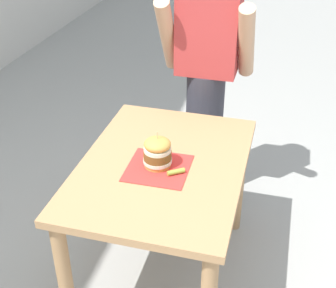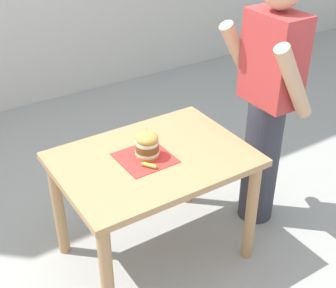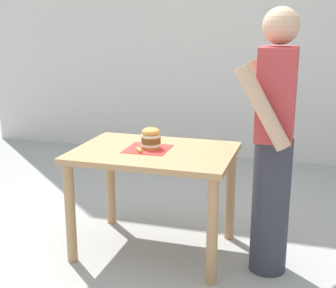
{
  "view_description": "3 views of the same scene",
  "coord_description": "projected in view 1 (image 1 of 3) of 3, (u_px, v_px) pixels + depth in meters",
  "views": [
    {
      "loc": [
        0.52,
        -1.82,
        2.03
      ],
      "look_at": [
        0.0,
        0.1,
        0.8
      ],
      "focal_mm": 50.0,
      "sensor_mm": 36.0,
      "label": 1
    },
    {
      "loc": [
        1.92,
        -1.13,
        2.2
      ],
      "look_at": [
        0.0,
        0.1,
        0.8
      ],
      "focal_mm": 50.0,
      "sensor_mm": 36.0,
      "label": 2
    },
    {
      "loc": [
        2.94,
        0.99,
        1.6
      ],
      "look_at": [
        0.0,
        0.1,
        0.8
      ],
      "focal_mm": 50.0,
      "sensor_mm": 36.0,
      "label": 3
    }
  ],
  "objects": [
    {
      "name": "ground_plane",
      "position": [
        163.0,
        271.0,
        2.67
      ],
      "size": [
        80.0,
        80.0,
        0.0
      ],
      "primitive_type": "plane",
      "color": "#9E9E99"
    },
    {
      "name": "patio_table",
      "position": [
        163.0,
        184.0,
        2.35
      ],
      "size": [
        0.79,
        1.09,
        0.75
      ],
      "color": "tan",
      "rests_on": "ground"
    },
    {
      "name": "serving_paper",
      "position": [
        158.0,
        168.0,
        2.24
      ],
      "size": [
        0.3,
        0.3,
        0.0
      ],
      "primitive_type": "cube",
      "rotation": [
        0.0,
        0.0,
        0.02
      ],
      "color": "red",
      "rests_on": "patio_table"
    },
    {
      "name": "sandwich",
      "position": [
        157.0,
        152.0,
        2.22
      ],
      "size": [
        0.14,
        0.14,
        0.19
      ],
      "color": "gold",
      "rests_on": "serving_paper"
    },
    {
      "name": "pickle_spear",
      "position": [
        176.0,
        172.0,
        2.19
      ],
      "size": [
        0.08,
        0.07,
        0.02
      ],
      "primitive_type": "cylinder",
      "rotation": [
        0.0,
        1.57,
        0.61
      ],
      "color": "#8EA83D",
      "rests_on": "serving_paper"
    },
    {
      "name": "diner_across_table",
      "position": [
        206.0,
        74.0,
        2.85
      ],
      "size": [
        0.55,
        0.35,
        1.69
      ],
      "color": "#33333D",
      "rests_on": "ground"
    }
  ]
}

